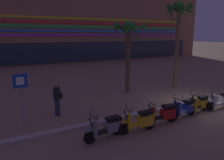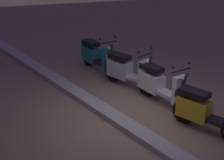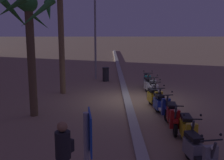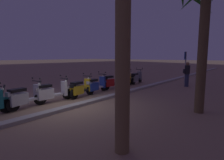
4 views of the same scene
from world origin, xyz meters
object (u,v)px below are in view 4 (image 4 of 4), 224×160
Objects in this scene: scooter_blue_tail_end at (96,85)px; scooter_yellow_lead_nearest at (81,88)px; scooter_yellow_gap_after_mid at (123,79)px; scooter_red_mid_rear at (112,82)px; pedestrian_by_palm_tree at (187,74)px; scooter_white_mid_front at (51,92)px; scooter_silver_second_in_line at (25,97)px; scooter_grey_mid_centre at (136,78)px; crossing_sign at (185,63)px; palm_tree_by_mall_entrance at (205,8)px.

scooter_blue_tail_end is 1.04× the size of scooter_yellow_lead_nearest.
scooter_yellow_lead_nearest is at bearing 5.05° from scooter_yellow_gap_after_mid.
pedestrian_by_palm_tree is (-3.97, 3.31, 0.43)m from scooter_red_mid_rear.
scooter_silver_second_in_line is (1.18, 0.02, -0.00)m from scooter_white_mid_front.
scooter_grey_mid_centre is 1.01× the size of scooter_red_mid_rear.
scooter_red_mid_rear is at bearing -25.07° from crossing_sign.
scooter_silver_second_in_line is 11.42m from crossing_sign.
scooter_blue_tail_end and scooter_white_mid_front have the same top height.
pedestrian_by_palm_tree reaches higher than scooter_yellow_gap_after_mid.
palm_tree_by_mall_entrance reaches higher than scooter_white_mid_front.
scooter_white_mid_front is at bearing 0.18° from scooter_red_mid_rear.
scooter_yellow_lead_nearest is 6.24m from palm_tree_by_mall_entrance.
scooter_yellow_lead_nearest is (4.12, 0.36, -0.01)m from scooter_yellow_gap_after_mid.
scooter_grey_mid_centre is 4.43m from scooter_blue_tail_end.
scooter_blue_tail_end is 2.69m from scooter_white_mid_front.
crossing_sign is (-7.20, 2.51, 1.06)m from scooter_blue_tail_end.
scooter_red_mid_rear is (1.40, 0.15, 0.00)m from scooter_yellow_gap_after_mid.
scooter_yellow_lead_nearest is at bearing -16.18° from crossing_sign.
scooter_white_mid_front is at bearing 0.13° from scooter_grey_mid_centre.
scooter_silver_second_in_line is 0.36× the size of palm_tree_by_mall_entrance.
scooter_yellow_lead_nearest reaches higher than scooter_red_mid_rear.
crossing_sign reaches higher than scooter_yellow_gap_after_mid.
pedestrian_by_palm_tree reaches higher than scooter_yellow_lead_nearest.
scooter_yellow_gap_after_mid is at bearing -174.55° from scooter_blue_tail_end.
scooter_grey_mid_centre and scooter_silver_second_in_line have the same top height.
scooter_yellow_lead_nearest is 0.99× the size of scooter_silver_second_in_line.
palm_tree_by_mall_entrance is (-2.64, 5.42, 3.23)m from scooter_white_mid_front.
scooter_grey_mid_centre is at bearing -179.75° from scooter_silver_second_in_line.
scooter_blue_tail_end is at bearing 4.91° from scooter_red_mid_rear.
pedestrian_by_palm_tree is (-8.20, 3.30, 0.43)m from scooter_white_mid_front.
scooter_white_mid_front is (2.68, -0.12, 0.01)m from scooter_blue_tail_end.
pedestrian_by_palm_tree reaches higher than scooter_white_mid_front.
scooter_silver_second_in_line is 0.73× the size of crossing_sign.
palm_tree_by_mall_entrance is 2.95× the size of pedestrian_by_palm_tree.
scooter_silver_second_in_line is at bearing -19.28° from pedestrian_by_palm_tree.
crossing_sign reaches higher than pedestrian_by_palm_tree.
scooter_yellow_gap_after_mid is at bearing -5.56° from scooter_grey_mid_centre.
scooter_yellow_lead_nearest is at bearing 4.06° from scooter_blue_tail_end.
scooter_yellow_lead_nearest and scooter_silver_second_in_line have the same top height.
scooter_grey_mid_centre is 0.37× the size of palm_tree_by_mall_entrance.
scooter_white_mid_front is (4.23, 0.01, -0.01)m from scooter_red_mid_rear.
scooter_yellow_lead_nearest is at bearing -77.70° from palm_tree_by_mall_entrance.
scooter_grey_mid_centre is at bearing -179.96° from scooter_red_mid_rear.
palm_tree_by_mall_entrance is 6.57m from pedestrian_by_palm_tree.
scooter_yellow_gap_after_mid and scooter_silver_second_in_line have the same top height.
scooter_blue_tail_end reaches higher than scooter_red_mid_rear.
scooter_grey_mid_centre is 0.96× the size of scooter_white_mid_front.
crossing_sign reaches higher than scooter_white_mid_front.
palm_tree_by_mall_entrance reaches higher than scooter_grey_mid_centre.
scooter_blue_tail_end is 0.76× the size of crossing_sign.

